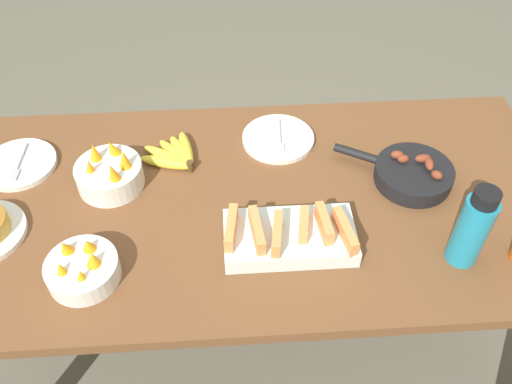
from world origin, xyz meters
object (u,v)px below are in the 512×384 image
fruit_bowl_citrus (83,268)px  water_bottle (472,228)px  empty_plate_far_left (19,164)px  fruit_bowl_mango (110,174)px  empty_plate_near_front (278,139)px  skillet (412,174)px  melon_tray (289,236)px  banana_bunch (176,155)px

fruit_bowl_citrus → water_bottle: (0.94, -0.00, 0.08)m
empty_plate_far_left → fruit_bowl_mango: bearing=-18.3°
empty_plate_near_front → water_bottle: bearing=-48.6°
skillet → fruit_bowl_citrus: bearing=47.1°
melon_tray → empty_plate_far_left: (-0.76, 0.34, -0.03)m
fruit_bowl_mango → skillet: bearing=-2.8°
skillet → empty_plate_near_front: bearing=1.2°
skillet → empty_plate_near_front: 0.41m
banana_bunch → empty_plate_far_left: size_ratio=0.81×
melon_tray → banana_bunch: bearing=131.4°
empty_plate_near_front → fruit_bowl_mango: 0.52m
melon_tray → empty_plate_near_front: (0.01, 0.41, -0.03)m
water_bottle → empty_plate_near_front: bearing=131.4°
empty_plate_near_front → fruit_bowl_citrus: bearing=-137.7°
melon_tray → fruit_bowl_citrus: (-0.51, -0.07, -0.00)m
water_bottle → skillet: bearing=101.3°
fruit_bowl_mango → banana_bunch: bearing=27.3°
banana_bunch → water_bottle: bearing=-29.3°
melon_tray → empty_plate_near_front: 0.41m
melon_tray → fruit_bowl_citrus: same height
fruit_bowl_mango → water_bottle: bearing=-19.3°
empty_plate_near_front → empty_plate_far_left: size_ratio=1.03×
banana_bunch → empty_plate_near_front: (0.31, 0.06, -0.01)m
empty_plate_far_left → fruit_bowl_mango: size_ratio=1.16×
empty_plate_far_left → water_bottle: 1.26m
melon_tray → empty_plate_far_left: 0.84m
empty_plate_near_front → fruit_bowl_citrus: (-0.52, -0.47, 0.02)m
banana_bunch → empty_plate_far_left: 0.46m
banana_bunch → skillet: bearing=-11.2°
banana_bunch → water_bottle: (0.73, -0.41, 0.09)m
empty_plate_near_front → banana_bunch: bearing=-168.2°
fruit_bowl_mango → water_bottle: 0.97m
water_bottle → melon_tray: bearing=171.0°
empty_plate_far_left → water_bottle: bearing=-19.0°
empty_plate_far_left → fruit_bowl_mango: (0.28, -0.09, 0.03)m
empty_plate_far_left → fruit_bowl_mango: fruit_bowl_mango is taller
empty_plate_far_left → water_bottle: (1.19, -0.41, 0.10)m
empty_plate_near_front → empty_plate_far_left: (-0.77, -0.06, 0.00)m
melon_tray → water_bottle: size_ratio=1.41×
melon_tray → water_bottle: water_bottle is taller
skillet → fruit_bowl_mango: bearing=27.1°
fruit_bowl_citrus → water_bottle: water_bottle is taller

